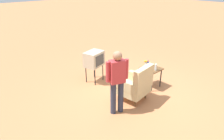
# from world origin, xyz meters

# --- Properties ---
(ground_plane) EXTENTS (60.00, 60.00, 0.00)m
(ground_plane) POSITION_xyz_m (0.00, 0.00, 0.00)
(ground_plane) COLOR #C17A4C
(armchair) EXTENTS (0.87, 0.88, 1.06)m
(armchair) POSITION_xyz_m (0.24, 0.22, 0.50)
(armchair) COLOR brown
(armchair) RESTS_ON ground
(side_table) EXTENTS (0.56, 0.56, 0.62)m
(side_table) POSITION_xyz_m (-0.71, 0.00, 0.53)
(side_table) COLOR black
(side_table) RESTS_ON ground
(tv_on_stand) EXTENTS (0.69, 0.58, 1.03)m
(tv_on_stand) POSITION_xyz_m (0.35, -1.47, 0.78)
(tv_on_stand) COLOR black
(tv_on_stand) RESTS_ON ground
(person_standing) EXTENTS (0.54, 0.33, 1.64)m
(person_standing) POSITION_xyz_m (1.01, 0.27, 0.94)
(person_standing) COLOR #2D3347
(person_standing) RESTS_ON ground
(soda_can_blue) EXTENTS (0.07, 0.07, 0.12)m
(soda_can_blue) POSITION_xyz_m (-0.83, -0.23, 0.69)
(soda_can_blue) COLOR blue
(soda_can_blue) RESTS_ON side_table
(bottle_short_clear) EXTENTS (0.06, 0.06, 0.20)m
(bottle_short_clear) POSITION_xyz_m (-0.68, 0.18, 0.72)
(bottle_short_clear) COLOR silver
(bottle_short_clear) RESTS_ON side_table
(flower_vase) EXTENTS (0.15, 0.10, 0.27)m
(flower_vase) POSITION_xyz_m (-0.59, -0.12, 0.77)
(flower_vase) COLOR silver
(flower_vase) RESTS_ON side_table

